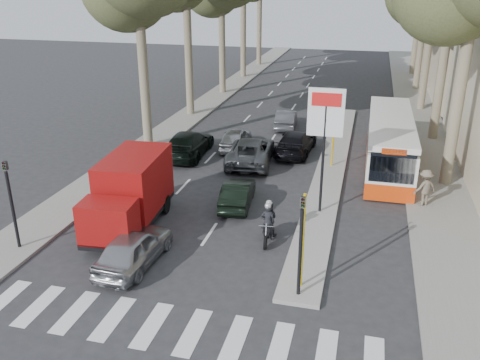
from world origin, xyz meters
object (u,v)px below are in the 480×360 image
object	(u,v)px
silver_hatchback	(134,248)
red_truck	(131,192)
motorcycle	(268,221)
city_bus	(389,141)
dark_hatchback	(238,194)

from	to	relation	value
silver_hatchback	red_truck	bearing A→B (deg)	-60.60
motorcycle	silver_hatchback	bearing A→B (deg)	-148.80
city_bus	motorcycle	world-z (taller)	city_bus
red_truck	dark_hatchback	bearing A→B (deg)	35.08
silver_hatchback	dark_hatchback	distance (m)	6.35
red_truck	city_bus	size ratio (longest dim) A/B	0.54
city_bus	motorcycle	size ratio (longest dim) A/B	5.39
city_bus	motorcycle	bearing A→B (deg)	-115.73
red_truck	city_bus	xyz separation A→B (m)	(10.42, 10.20, -0.11)
dark_hatchback	city_bus	bearing A→B (deg)	-139.11
red_truck	motorcycle	size ratio (longest dim) A/B	2.93
red_truck	motorcycle	distance (m)	5.76
dark_hatchback	red_truck	xyz separation A→B (m)	(-3.72, -3.10, 0.97)
dark_hatchback	motorcycle	world-z (taller)	motorcycle
red_truck	motorcycle	bearing A→B (deg)	-1.26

